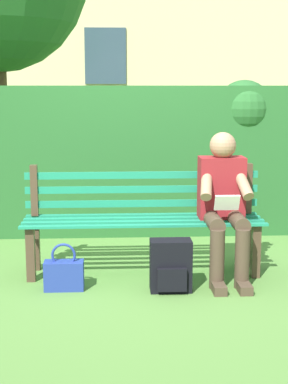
{
  "coord_description": "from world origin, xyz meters",
  "views": [
    {
      "loc": [
        0.24,
        4.74,
        1.58
      ],
      "look_at": [
        0.0,
        0.1,
        0.73
      ],
      "focal_mm": 54.13,
      "sensor_mm": 36.0,
      "label": 1
    }
  ],
  "objects_px": {
    "backpack": "(171,266)",
    "handbag": "(64,274)",
    "park_bench": "(143,217)",
    "person_seated": "(224,201)"
  },
  "relations": [
    {
      "from": "handbag",
      "to": "park_bench",
      "type": "bearing_deg",
      "value": -145.83
    },
    {
      "from": "person_seated",
      "to": "backpack",
      "type": "bearing_deg",
      "value": 35.33
    },
    {
      "from": "park_bench",
      "to": "handbag",
      "type": "relative_size",
      "value": 5.38
    },
    {
      "from": "park_bench",
      "to": "backpack",
      "type": "relative_size",
      "value": 4.95
    },
    {
      "from": "park_bench",
      "to": "backpack",
      "type": "bearing_deg",
      "value": 110.7
    },
    {
      "from": "person_seated",
      "to": "handbag",
      "type": "height_order",
      "value": "person_seated"
    },
    {
      "from": "person_seated",
      "to": "handbag",
      "type": "relative_size",
      "value": 3.21
    },
    {
      "from": "park_bench",
      "to": "person_seated",
      "type": "xyz_separation_m",
      "value": [
        -0.66,
        0.17,
        0.17
      ]
    },
    {
      "from": "park_bench",
      "to": "backpack",
      "type": "xyz_separation_m",
      "value": [
        -0.19,
        0.51,
        -0.28
      ]
    },
    {
      "from": "backpack",
      "to": "handbag",
      "type": "relative_size",
      "value": 1.09
    }
  ]
}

